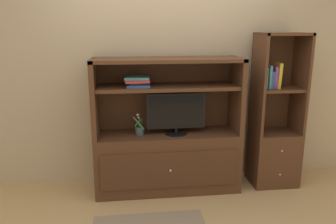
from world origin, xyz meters
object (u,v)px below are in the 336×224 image
object	(u,v)px
media_console	(167,148)
upright_book_row	(271,77)
magazine_stack	(137,81)
tv_monitor	(176,113)
potted_plant	(139,130)
bookshelf_tall	(274,137)

from	to	relation	value
media_console	upright_book_row	bearing A→B (deg)	-0.25
media_console	upright_book_row	distance (m)	1.37
magazine_stack	tv_monitor	bearing A→B (deg)	-5.21
media_console	potted_plant	size ratio (longest dim) A/B	6.71
potted_plant	bookshelf_tall	size ratio (longest dim) A/B	0.14
potted_plant	upright_book_row	bearing A→B (deg)	0.84
magazine_stack	upright_book_row	distance (m)	1.45
bookshelf_tall	magazine_stack	bearing A→B (deg)	-179.65
potted_plant	magazine_stack	size ratio (longest dim) A/B	0.73
tv_monitor	bookshelf_tall	world-z (taller)	bookshelf_tall
tv_monitor	upright_book_row	xyz separation A→B (m)	(1.05, 0.04, 0.37)
potted_plant	upright_book_row	distance (m)	1.54
media_console	potted_plant	distance (m)	0.38
magazine_stack	media_console	bearing A→B (deg)	0.82
magazine_stack	bookshelf_tall	bearing A→B (deg)	0.35
media_console	magazine_stack	size ratio (longest dim) A/B	4.92
magazine_stack	potted_plant	bearing A→B (deg)	-71.06
magazine_stack	upright_book_row	xyz separation A→B (m)	(1.45, -0.00, 0.02)
media_console	upright_book_row	world-z (taller)	media_console
tv_monitor	magazine_stack	bearing A→B (deg)	174.79
media_console	magazine_stack	xyz separation A→B (m)	(-0.31, -0.00, 0.75)
media_console	upright_book_row	xyz separation A→B (m)	(1.14, -0.00, 0.77)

